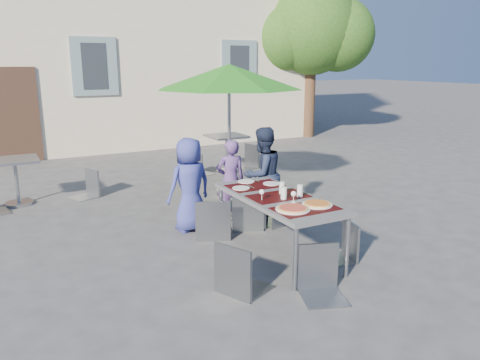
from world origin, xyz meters
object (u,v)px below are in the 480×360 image
patio_umbrella (229,78)px  chair_2 (279,188)px  chair_1 (247,190)px  chair_4 (345,219)px  bg_chair_r_1 (249,142)px  pizza_near_left (293,209)px  pizza_near_right (317,204)px  child_1 (231,180)px  dining_table (278,201)px  bg_chair_r_0 (86,167)px  bg_chair_l_1 (199,150)px  cafe_table_1 (227,146)px  child_0 (190,185)px  chair_0 (212,194)px  chair_3 (239,237)px  child_2 (262,175)px  cafe_table_0 (16,173)px  chair_5 (322,242)px

patio_umbrella → chair_2: bearing=-93.2°
chair_1 → chair_2: chair_1 is taller
chair_4 → bg_chair_r_1: (1.45, 4.92, 0.08)m
pizza_near_left → pizza_near_right: 0.33m
patio_umbrella → child_1: bearing=-116.2°
dining_table → bg_chair_r_0: 4.05m
bg_chair_l_1 → bg_chair_r_1: (1.25, 0.12, 0.05)m
bg_chair_r_1 → dining_table: bearing=-115.1°
cafe_table_1 → child_0: bearing=-124.7°
pizza_near_left → cafe_table_1: cafe_table_1 is taller
chair_1 → cafe_table_1: size_ratio=1.23×
chair_4 → patio_umbrella: bearing=88.6°
chair_2 → dining_table: bearing=-123.3°
chair_4 → patio_umbrella: (0.08, 3.15, 1.54)m
dining_table → chair_2: size_ratio=1.95×
chair_0 → patio_umbrella: patio_umbrella is taller
patio_umbrella → cafe_table_1: patio_umbrella is taller
pizza_near_left → chair_3: (-0.72, -0.12, -0.16)m
patio_umbrella → cafe_table_1: size_ratio=3.13×
child_2 → bg_chair_r_0: child_2 is taller
chair_1 → chair_3: size_ratio=0.96×
dining_table → cafe_table_0: bearing=124.9°
pizza_near_left → bg_chair_r_0: bearing=108.1°
chair_5 → pizza_near_left: bearing=91.1°
dining_table → chair_5: size_ratio=1.92×
pizza_near_right → chair_3: chair_3 is taller
bg_chair_r_1 → cafe_table_1: bearing=-165.7°
pizza_near_left → chair_2: 1.65m
chair_5 → patio_umbrella: bearing=77.1°
chair_4 → child_1: bearing=104.3°
child_0 → dining_table: bearing=105.9°
cafe_table_0 → chair_5: bearing=-62.6°
child_0 → cafe_table_0: size_ratio=1.70×
dining_table → cafe_table_0: (-2.65, 3.81, -0.15)m
pizza_near_left → bg_chair_l_1: bg_chair_l_1 is taller
child_2 → chair_3: size_ratio=1.36×
child_0 → child_2: 1.11m
patio_umbrella → bg_chair_l_1: 2.25m
patio_umbrella → cafe_table_0: size_ratio=3.25×
dining_table → patio_umbrella: 3.08m
cafe_table_0 → bg_chair_r_0: bearing=-3.3°
dining_table → chair_1: (0.12, 0.97, -0.11)m
chair_0 → cafe_table_0: bearing=126.9°
cafe_table_1 → bg_chair_r_1: (0.63, 0.16, 0.01)m
dining_table → chair_3: chair_3 is taller
chair_0 → cafe_table_0: 3.65m
pizza_near_right → child_2: 1.78m
bg_chair_r_0 → bg_chair_r_1: 3.69m
pizza_near_right → child_0: bearing=112.8°
bg_chair_r_0 → child_1: bearing=-53.4°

